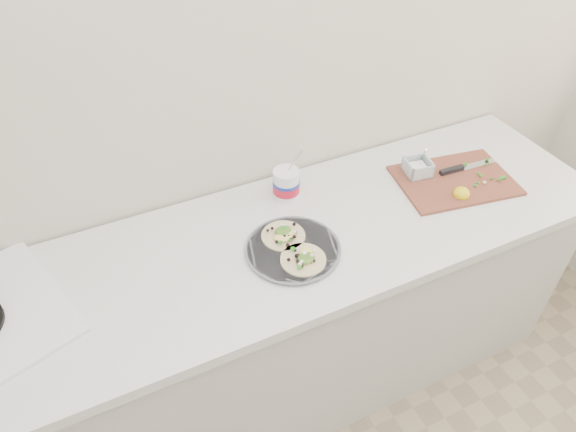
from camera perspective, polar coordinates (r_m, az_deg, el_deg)
name	(u,v)px	position (r m, az deg, el deg)	size (l,w,h in m)	color
counter	(274,322)	(2.04, -1.60, -11.68)	(2.44, 0.66, 0.90)	beige
taco_plate	(293,247)	(1.65, 0.55, -3.49)	(0.31, 0.31, 0.04)	slate
tub	(287,182)	(1.83, -0.11, 3.82)	(0.10, 0.10, 0.22)	white
cutboard	(452,177)	(2.03, 17.80, 4.18)	(0.47, 0.36, 0.07)	brown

